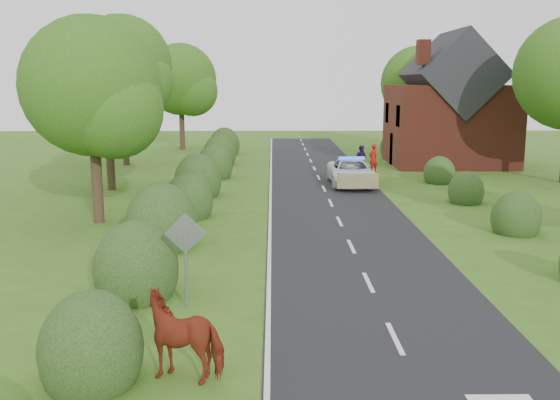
{
  "coord_description": "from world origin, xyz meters",
  "views": [
    {
      "loc": [
        -2.78,
        -13.33,
        5.8
      ],
      "look_at": [
        -2.5,
        10.1,
        1.3
      ],
      "focal_mm": 40.0,
      "sensor_mm": 36.0,
      "label": 1
    }
  ],
  "objects_px": {
    "police_van": "(351,172)",
    "pedestrian_purple": "(361,158)",
    "road_sign": "(186,247)",
    "cow": "(187,340)",
    "pedestrian_red": "(373,158)"
  },
  "relations": [
    {
      "from": "cow",
      "to": "pedestrian_red",
      "type": "xyz_separation_m",
      "value": [
        8.14,
        27.71,
        0.21
      ]
    },
    {
      "from": "police_van",
      "to": "pedestrian_purple",
      "type": "bearing_deg",
      "value": 76.73
    },
    {
      "from": "police_van",
      "to": "pedestrian_red",
      "type": "xyz_separation_m",
      "value": [
        1.99,
        4.81,
        0.19
      ]
    },
    {
      "from": "cow",
      "to": "police_van",
      "type": "height_order",
      "value": "police_van"
    },
    {
      "from": "road_sign",
      "to": "pedestrian_purple",
      "type": "xyz_separation_m",
      "value": [
        8.02,
        25.31,
        -0.84
      ]
    },
    {
      "from": "road_sign",
      "to": "pedestrian_purple",
      "type": "bearing_deg",
      "value": 72.42
    },
    {
      "from": "cow",
      "to": "police_van",
      "type": "relative_size",
      "value": 0.38
    },
    {
      "from": "cow",
      "to": "pedestrian_red",
      "type": "relative_size",
      "value": 1.09
    },
    {
      "from": "road_sign",
      "to": "cow",
      "type": "distance_m",
      "value": 3.79
    },
    {
      "from": "road_sign",
      "to": "pedestrian_purple",
      "type": "distance_m",
      "value": 26.56
    },
    {
      "from": "police_van",
      "to": "pedestrian_purple",
      "type": "distance_m",
      "value": 6.2
    },
    {
      "from": "cow",
      "to": "pedestrian_red",
      "type": "bearing_deg",
      "value": 175.39
    },
    {
      "from": "cow",
      "to": "police_van",
      "type": "bearing_deg",
      "value": 176.73
    },
    {
      "from": "road_sign",
      "to": "police_van",
      "type": "relative_size",
      "value": 0.48
    },
    {
      "from": "road_sign",
      "to": "cow",
      "type": "bearing_deg",
      "value": -82.31
    }
  ]
}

